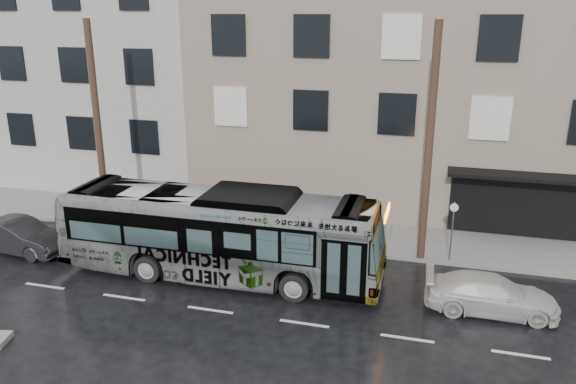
# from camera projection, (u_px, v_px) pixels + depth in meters

# --- Properties ---
(ground) EXTENTS (120.00, 120.00, 0.00)m
(ground) POSITION_uv_depth(u_px,v_px,m) (237.00, 277.00, 20.82)
(ground) COLOR black
(ground) RESTS_ON ground
(sidewalk) EXTENTS (90.00, 3.60, 0.15)m
(sidewalk) POSITION_uv_depth(u_px,v_px,m) (275.00, 228.00, 25.29)
(sidewalk) COLOR gray
(sidewalk) RESTS_ON ground
(building_taupe) EXTENTS (20.00, 12.00, 11.00)m
(building_taupe) POSITION_uv_depth(u_px,v_px,m) (407.00, 89.00, 29.52)
(building_taupe) COLOR gray
(building_taupe) RESTS_ON ground
(building_grey) EXTENTS (26.00, 15.00, 16.00)m
(building_grey) POSITION_uv_depth(u_px,v_px,m) (47.00, 35.00, 35.94)
(building_grey) COLOR #BAB6B0
(building_grey) RESTS_ON ground
(utility_pole_front) EXTENTS (0.30, 0.30, 9.00)m
(utility_pole_front) POSITION_uv_depth(u_px,v_px,m) (429.00, 146.00, 20.78)
(utility_pole_front) COLOR #4C3226
(utility_pole_front) RESTS_ON sidewalk
(utility_pole_rear) EXTENTS (0.30, 0.30, 9.00)m
(utility_pole_rear) POSITION_uv_depth(u_px,v_px,m) (98.00, 126.00, 24.31)
(utility_pole_rear) COLOR #4C3226
(utility_pole_rear) RESTS_ON sidewalk
(sign_post) EXTENTS (0.06, 0.06, 2.40)m
(sign_post) POSITION_uv_depth(u_px,v_px,m) (452.00, 232.00, 21.51)
(sign_post) COLOR slate
(sign_post) RESTS_ON sidewalk
(bus) EXTENTS (12.00, 2.85, 3.34)m
(bus) POSITION_uv_depth(u_px,v_px,m) (219.00, 233.00, 20.49)
(bus) COLOR #B2B2B2
(bus) RESTS_ON ground
(white_sedan) EXTENTS (4.29, 1.86, 1.23)m
(white_sedan) POSITION_uv_depth(u_px,v_px,m) (491.00, 294.00, 18.27)
(white_sedan) COLOR beige
(white_sedan) RESTS_ON ground
(dark_sedan) EXTENTS (4.29, 1.82, 1.38)m
(dark_sedan) POSITION_uv_depth(u_px,v_px,m) (19.00, 236.00, 22.81)
(dark_sedan) COLOR black
(dark_sedan) RESTS_ON ground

